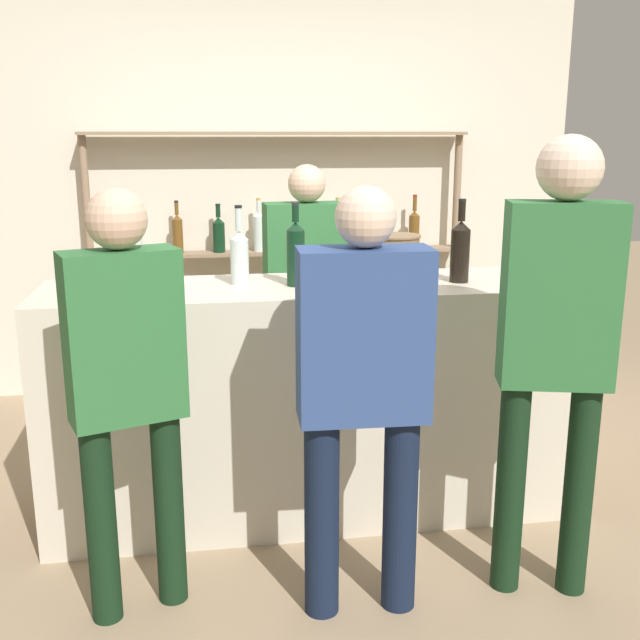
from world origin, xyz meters
The scene contains 14 objects.
ground_plane centered at (0.00, 0.00, 0.00)m, with size 16.00×16.00×0.00m, color #9E8466.
bar_counter centered at (0.00, 0.00, 0.53)m, with size 2.40×0.60×1.07m, color beige.
back_wall centered at (0.00, 1.90, 1.40)m, with size 4.00×0.12×2.80m, color beige.
back_shelf centered at (0.00, 1.72, 1.15)m, with size 2.46×0.18×1.71m.
counter_bottle_0 centered at (-0.11, -0.01, 1.21)m, with size 0.08×0.08×0.36m.
counter_bottle_1 centered at (0.62, -0.04, 1.21)m, with size 0.08×0.08×0.36m.
counter_bottle_2 centered at (-0.34, 0.06, 1.19)m, with size 0.08×0.08×0.34m.
wine_glass centered at (-0.76, 0.02, 1.19)m, with size 0.08×0.08×0.17m.
ice_bucket centered at (0.32, -0.06, 1.17)m, with size 0.22×0.22×0.22m.
cork_jar centered at (-0.94, -0.13, 1.15)m, with size 0.12×0.12×0.17m.
customer_left centered at (-0.77, -0.65, 0.91)m, with size 0.42×0.29×1.54m.
customer_right centered at (0.73, -0.76, 1.02)m, with size 0.42×0.26×1.70m.
server_behind_counter centered at (0.06, 0.85, 0.89)m, with size 0.47×0.23×1.55m.
customer_center centered at (0.03, -0.78, 0.90)m, with size 0.45×0.21×1.54m.
Camera 1 is at (-0.50, -3.15, 1.70)m, focal length 42.00 mm.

